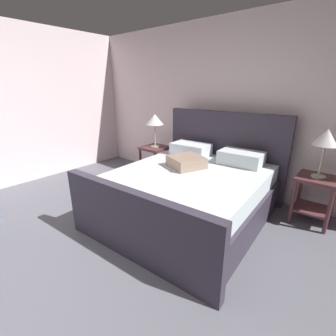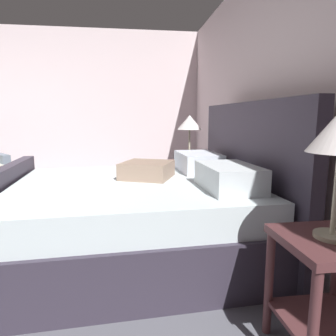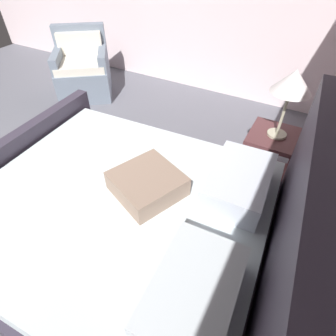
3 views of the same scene
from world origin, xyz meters
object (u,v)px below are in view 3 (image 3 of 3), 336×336
(nightstand_left, at_px, (271,153))
(armchair, at_px, (83,70))
(table_lamp_left, at_px, (293,83))
(bed, at_px, (130,226))

(nightstand_left, bearing_deg, armchair, -103.59)
(nightstand_left, xyz_separation_m, armchair, (-0.69, -2.85, -0.06))
(table_lamp_left, distance_m, armchair, 3.02)
(nightstand_left, relative_size, table_lamp_left, 1.05)
(table_lamp_left, height_order, armchair, table_lamp_left)
(table_lamp_left, bearing_deg, armchair, -103.59)
(nightstand_left, bearing_deg, table_lamp_left, 116.57)
(bed, xyz_separation_m, armchair, (-1.93, -2.17, -0.01))
(bed, relative_size, armchair, 2.18)
(bed, xyz_separation_m, table_lamp_left, (-1.25, 0.68, 0.71))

